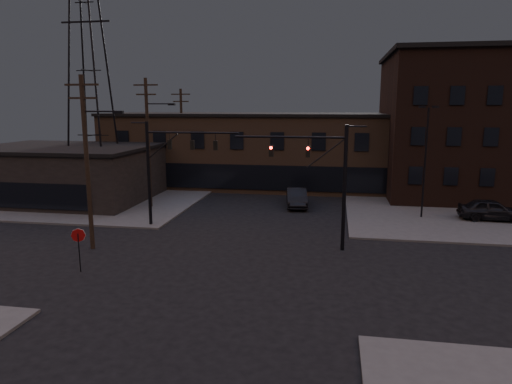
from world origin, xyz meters
TOP-DOWN VIEW (x-y plane):
  - ground at (0.00, 0.00)m, footprint 140.00×140.00m
  - sidewalk_ne at (22.00, 22.00)m, footprint 30.00×30.00m
  - sidewalk_nw at (-22.00, 22.00)m, footprint 30.00×30.00m
  - building_row at (0.00, 28.00)m, footprint 40.00×12.00m
  - building_right at (22.00, 26.00)m, footprint 22.00×16.00m
  - building_left at (-20.00, 16.00)m, footprint 16.00×12.00m
  - traffic_signal_near at (5.36, 4.50)m, footprint 7.12×0.24m
  - traffic_signal_far at (-6.72, 8.00)m, footprint 7.12×0.24m
  - stop_sign at (-8.00, -1.99)m, footprint 0.72×0.33m
  - utility_pole_near at (-9.43, 2.00)m, footprint 3.70×0.28m
  - utility_pole_mid at (-10.44, 14.00)m, footprint 3.70×0.28m
  - utility_pole_far at (-11.50, 26.00)m, footprint 2.20×0.28m
  - transmission_tower at (-18.00, 18.00)m, footprint 7.00×7.00m
  - lot_light_a at (13.00, 14.00)m, footprint 1.50×0.28m
  - lot_light_b at (19.00, 19.00)m, footprint 1.50×0.28m
  - parked_car_lot_a at (18.28, 13.86)m, footprint 5.05×2.20m
  - parked_car_lot_b at (19.31, 24.00)m, footprint 4.39×2.57m
  - car_crossing at (2.49, 16.89)m, footprint 2.44×5.29m

SIDE VIEW (x-z plane):
  - ground at x=0.00m, z-range 0.00..0.00m
  - sidewalk_ne at x=22.00m, z-range 0.00..0.15m
  - sidewalk_nw at x=-22.00m, z-range 0.00..0.15m
  - parked_car_lot_b at x=19.31m, z-range 0.15..1.34m
  - car_crossing at x=2.49m, z-range 0.00..1.68m
  - parked_car_lot_a at x=18.28m, z-range 0.15..1.84m
  - stop_sign at x=-8.00m, z-range 0.60..3.08m
  - building_left at x=-20.00m, z-range 0.00..5.00m
  - building_row at x=0.00m, z-range 0.00..8.00m
  - traffic_signal_near at x=5.36m, z-range 0.93..8.93m
  - traffic_signal_far at x=-6.72m, z-range 1.01..9.01m
  - lot_light_a at x=13.00m, z-range 0.94..10.08m
  - lot_light_b at x=19.00m, z-range 0.94..10.08m
  - utility_pole_far at x=-11.50m, z-range 0.28..11.28m
  - utility_pole_near at x=-9.43m, z-range 0.37..11.37m
  - utility_pole_mid at x=-10.44m, z-range 0.38..11.88m
  - building_right at x=22.00m, z-range 0.00..14.00m
  - transmission_tower at x=-18.00m, z-range 0.00..25.00m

